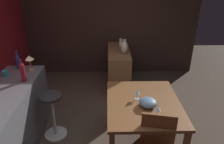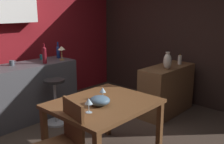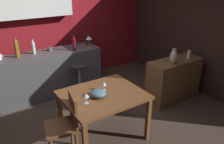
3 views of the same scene
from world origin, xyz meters
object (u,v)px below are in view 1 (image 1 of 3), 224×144
(fruit_bowl, at_px, (148,103))
(wine_bottle_cobalt, at_px, (18,61))
(sideboard_cabinet, at_px, (118,68))
(vase_ceramic_ivory, at_px, (124,47))
(pillar_candle_tall, at_px, (121,42))
(cup_teal, at_px, (5,73))
(wine_glass_right, at_px, (158,109))
(wine_bottle_ruby, at_px, (23,71))
(bar_stool, at_px, (53,115))
(counter_lamp, at_px, (29,59))
(wine_glass_left, at_px, (137,92))
(dining_table, at_px, (143,107))

(fruit_bowl, xyz_separation_m, wine_bottle_cobalt, (0.83, 1.89, 0.23))
(sideboard_cabinet, distance_m, vase_ceramic_ivory, 0.58)
(sideboard_cabinet, distance_m, pillar_candle_tall, 0.57)
(fruit_bowl, relative_size, cup_teal, 1.90)
(wine_glass_right, xyz_separation_m, pillar_candle_tall, (2.38, 0.29, 0.04))
(fruit_bowl, relative_size, wine_bottle_ruby, 0.70)
(bar_stool, height_order, vase_ceramic_ivory, vase_ceramic_ivory)
(cup_teal, bearing_deg, sideboard_cabinet, -52.97)
(sideboard_cabinet, xyz_separation_m, wine_bottle_cobalt, (-1.04, 1.62, 0.61))
(wine_bottle_cobalt, xyz_separation_m, counter_lamp, (-0.08, -0.21, 0.06))
(wine_glass_left, bearing_deg, wine_glass_right, -154.43)
(wine_glass_right, xyz_separation_m, fruit_bowl, (0.22, 0.07, -0.07))
(vase_ceramic_ivory, bearing_deg, dining_table, -174.86)
(fruit_bowl, distance_m, vase_ceramic_ivory, 1.70)
(wine_bottle_cobalt, bearing_deg, vase_ceramic_ivory, -63.76)
(wine_bottle_cobalt, distance_m, pillar_candle_tall, 2.14)
(wine_bottle_cobalt, bearing_deg, pillar_candle_tall, -51.67)
(dining_table, height_order, vase_ceramic_ivory, vase_ceramic_ivory)
(wine_glass_right, xyz_separation_m, vase_ceramic_ivory, (1.90, 0.25, 0.10))
(wine_bottle_cobalt, bearing_deg, fruit_bowl, -113.76)
(counter_lamp, height_order, vase_ceramic_ivory, counter_lamp)
(vase_ceramic_ivory, bearing_deg, wine_glass_left, -177.67)
(wine_glass_left, xyz_separation_m, vase_ceramic_ivory, (1.51, 0.06, 0.11))
(vase_ceramic_ivory, bearing_deg, wine_bottle_ruby, 130.60)
(bar_stool, relative_size, cup_teal, 6.07)
(cup_teal, bearing_deg, wine_bottle_ruby, -116.59)
(bar_stool, bearing_deg, counter_lamp, 40.58)
(fruit_bowl, distance_m, wine_bottle_ruby, 1.73)
(dining_table, height_order, wine_glass_right, wine_glass_right)
(sideboard_cabinet, relative_size, vase_ceramic_ivory, 3.94)
(bar_stool, relative_size, pillar_candle_tall, 3.97)
(dining_table, xyz_separation_m, wine_bottle_cobalt, (0.74, 1.86, 0.38))
(vase_ceramic_ivory, bearing_deg, counter_lamp, 121.58)
(sideboard_cabinet, xyz_separation_m, vase_ceramic_ivory, (-0.19, -0.10, 0.54))
(wine_glass_left, bearing_deg, wine_bottle_cobalt, 69.36)
(fruit_bowl, bearing_deg, wine_glass_left, 35.52)
(bar_stool, xyz_separation_m, wine_glass_right, (-0.54, -1.37, 0.47))
(bar_stool, height_order, counter_lamp, counter_lamp)
(cup_teal, distance_m, pillar_candle_tall, 2.38)
(sideboard_cabinet, bearing_deg, wine_glass_left, -174.68)
(sideboard_cabinet, height_order, fruit_bowl, fruit_bowl)
(wine_glass_right, bearing_deg, cup_teal, 68.95)
(bar_stool, relative_size, wine_glass_right, 4.69)
(fruit_bowl, xyz_separation_m, vase_ceramic_ivory, (1.68, 0.18, 0.16))
(wine_bottle_ruby, bearing_deg, dining_table, -100.79)
(counter_lamp, xyz_separation_m, pillar_candle_tall, (1.40, -1.46, -0.19))
(sideboard_cabinet, bearing_deg, bar_stool, 146.36)
(dining_table, xyz_separation_m, bar_stool, (0.22, 1.27, -0.27))
(fruit_bowl, distance_m, wine_bottle_cobalt, 2.08)
(wine_glass_left, relative_size, pillar_candle_tall, 0.76)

